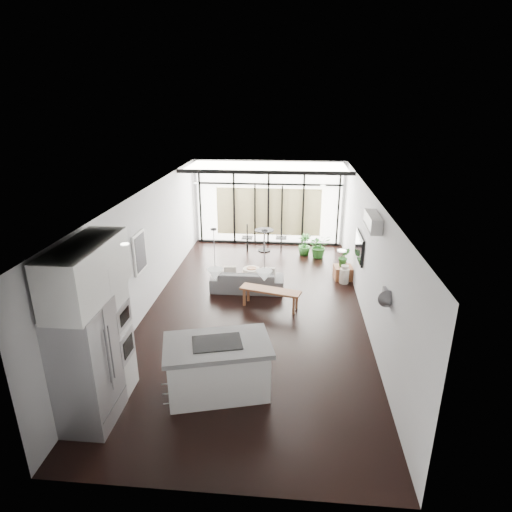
% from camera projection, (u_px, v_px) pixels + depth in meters
% --- Properties ---
extents(floor, '(5.00, 10.00, 0.00)m').
position_uv_depth(floor, '(255.00, 310.00, 10.09)').
color(floor, black).
rests_on(floor, ground).
extents(ceiling, '(5.00, 10.00, 0.00)m').
position_uv_depth(ceiling, '(255.00, 193.00, 9.11)').
color(ceiling, white).
rests_on(ceiling, ground).
extents(wall_left, '(0.02, 10.00, 2.80)m').
position_uv_depth(wall_left, '(147.00, 251.00, 9.81)').
color(wall_left, silver).
rests_on(wall_left, ground).
extents(wall_right, '(0.02, 10.00, 2.80)m').
position_uv_depth(wall_right, '(368.00, 258.00, 9.39)').
color(wall_right, silver).
rests_on(wall_right, ground).
extents(wall_back, '(5.00, 0.02, 2.80)m').
position_uv_depth(wall_back, '(269.00, 203.00, 14.26)').
color(wall_back, silver).
rests_on(wall_back, ground).
extents(wall_front, '(5.00, 0.02, 2.80)m').
position_uv_depth(wall_front, '(215.00, 404.00, 4.93)').
color(wall_front, silver).
rests_on(wall_front, ground).
extents(glazing, '(5.00, 0.20, 2.80)m').
position_uv_depth(glazing, '(268.00, 204.00, 14.15)').
color(glazing, black).
rests_on(glazing, ground).
extents(skylight, '(4.70, 1.90, 0.06)m').
position_uv_depth(skylight, '(267.00, 166.00, 12.85)').
color(skylight, white).
rests_on(skylight, ceiling).
extents(neighbour_building, '(3.50, 0.02, 1.60)m').
position_uv_depth(neighbour_building, '(268.00, 212.00, 14.32)').
color(neighbour_building, beige).
rests_on(neighbour_building, ground).
extents(island, '(1.95, 1.45, 0.95)m').
position_uv_depth(island, '(218.00, 368.00, 7.14)').
color(island, white).
rests_on(island, floor).
extents(cooktop, '(0.91, 0.72, 0.01)m').
position_uv_depth(cooktop, '(217.00, 343.00, 6.97)').
color(cooktop, black).
rests_on(cooktop, island).
extents(fridge, '(0.75, 0.94, 1.93)m').
position_uv_depth(fridge, '(85.00, 367.00, 6.34)').
color(fridge, '#9F9FA4').
rests_on(fridge, floor).
extents(appliance_column, '(0.62, 0.65, 2.39)m').
position_uv_depth(appliance_column, '(107.00, 329.00, 6.91)').
color(appliance_column, white).
rests_on(appliance_column, floor).
extents(upper_cabinets, '(0.62, 1.75, 0.86)m').
position_uv_depth(upper_cabinets, '(87.00, 272.00, 6.18)').
color(upper_cabinets, white).
rests_on(upper_cabinets, wall_left).
extents(pendant_left, '(0.26, 0.26, 0.18)m').
position_uv_depth(pendant_left, '(215.00, 274.00, 6.94)').
color(pendant_left, white).
rests_on(pendant_left, ceiling).
extents(pendant_right, '(0.26, 0.26, 0.18)m').
position_uv_depth(pendant_right, '(264.00, 276.00, 6.87)').
color(pendant_right, white).
rests_on(pendant_right, ceiling).
extents(sofa, '(1.88, 0.56, 0.73)m').
position_uv_depth(sofa, '(247.00, 277.00, 11.01)').
color(sofa, '#4E4E50').
rests_on(sofa, floor).
extents(console_bench, '(1.49, 0.73, 0.46)m').
position_uv_depth(console_bench, '(270.00, 298.00, 10.15)').
color(console_bench, brown).
rests_on(console_bench, floor).
extents(pouf, '(0.58, 0.58, 0.37)m').
position_uv_depth(pouf, '(251.00, 275.00, 11.62)').
color(pouf, beige).
rests_on(pouf, floor).
extents(crate, '(0.52, 0.52, 0.36)m').
position_uv_depth(crate, '(343.00, 273.00, 11.76)').
color(crate, brown).
rests_on(crate, floor).
extents(plant_tall, '(0.86, 0.91, 0.58)m').
position_uv_depth(plant_tall, '(319.00, 248.00, 13.30)').
color(plant_tall, '#276222').
rests_on(plant_tall, floor).
extents(plant_med, '(0.71, 0.79, 0.39)m').
position_uv_depth(plant_med, '(304.00, 249.00, 13.52)').
color(plant_med, '#276222').
rests_on(plant_med, floor).
extents(plant_crate, '(0.32, 0.56, 0.25)m').
position_uv_depth(plant_crate, '(344.00, 262.00, 11.65)').
color(plant_crate, '#276222').
rests_on(plant_crate, crate).
extents(milk_can, '(0.26, 0.26, 0.50)m').
position_uv_depth(milk_can, '(344.00, 274.00, 11.47)').
color(milk_can, beige).
rests_on(milk_can, floor).
extents(bistro_set, '(1.65, 0.77, 0.77)m').
position_uv_depth(bistro_set, '(264.00, 239.00, 13.83)').
color(bistro_set, black).
rests_on(bistro_set, floor).
extents(tv, '(0.05, 1.10, 0.65)m').
position_uv_depth(tv, '(360.00, 247.00, 10.36)').
color(tv, black).
rests_on(tv, wall_right).
extents(ac_unit, '(0.22, 0.90, 0.30)m').
position_uv_depth(ac_unit, '(373.00, 222.00, 8.28)').
color(ac_unit, silver).
rests_on(ac_unit, wall_right).
extents(framed_art, '(0.04, 0.70, 0.90)m').
position_uv_depth(framed_art, '(140.00, 252.00, 9.29)').
color(framed_art, black).
rests_on(framed_art, wall_left).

